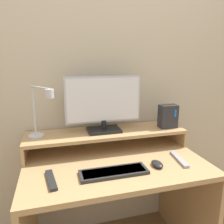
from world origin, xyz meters
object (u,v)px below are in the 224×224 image
object	(u,v)px
keyboard	(114,172)
remote_secondary	(179,159)
remote_control	(51,180)
monitor	(104,103)
desk_lamp	(41,113)
mouse	(157,164)
router_dock	(168,116)

from	to	relation	value
keyboard	remote_secondary	bearing A→B (deg)	6.48
keyboard	remote_control	bearing A→B (deg)	178.04
monitor	remote_control	distance (m)	0.60
keyboard	remote_secondary	distance (m)	0.44
desk_lamp	remote_secondary	bearing A→B (deg)	-17.27
keyboard	mouse	world-z (taller)	mouse
desk_lamp	keyboard	distance (m)	0.56
desk_lamp	mouse	world-z (taller)	desk_lamp
mouse	remote_secondary	world-z (taller)	mouse
mouse	remote_control	distance (m)	0.60
monitor	router_dock	xyz separation A→B (m)	(0.47, -0.04, -0.11)
mouse	monitor	bearing A→B (deg)	124.41
router_dock	remote_secondary	size ratio (longest dim) A/B	0.77
mouse	remote_control	size ratio (longest dim) A/B	0.48
monitor	remote_secondary	bearing A→B (deg)	-37.62
router_dock	mouse	xyz separation A→B (m)	(-0.23, -0.31, -0.20)
monitor	desk_lamp	xyz separation A→B (m)	(-0.40, -0.06, -0.02)
keyboard	remote_secondary	size ratio (longest dim) A/B	1.74
keyboard	remote_control	size ratio (longest dim) A/B	1.86
router_dock	mouse	world-z (taller)	router_dock
desk_lamp	remote_secondary	distance (m)	0.90
router_dock	remote_control	distance (m)	0.91
desk_lamp	keyboard	xyz separation A→B (m)	(0.37, -0.30, -0.29)
monitor	router_dock	distance (m)	0.48
remote_secondary	desk_lamp	bearing A→B (deg)	162.73
monitor	router_dock	world-z (taller)	monitor
monitor	remote_control	world-z (taller)	monitor
desk_lamp	router_dock	world-z (taller)	desk_lamp
keyboard	mouse	distance (m)	0.27
router_dock	remote_secondary	bearing A→B (deg)	-103.04
keyboard	mouse	size ratio (longest dim) A/B	3.88
monitor	keyboard	world-z (taller)	monitor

